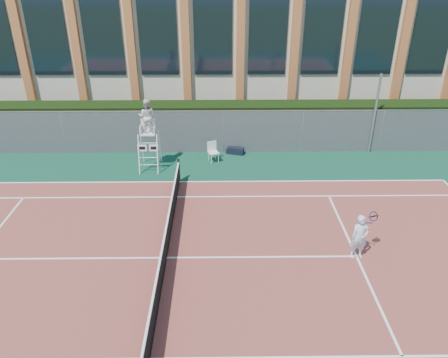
{
  "coord_description": "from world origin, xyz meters",
  "views": [
    {
      "loc": [
        1.79,
        -11.79,
        9.08
      ],
      "look_at": [
        1.97,
        3.0,
        1.44
      ],
      "focal_mm": 35.0,
      "sensor_mm": 36.0,
      "label": 1
    }
  ],
  "objects_px": {
    "steel_pole": "(375,115)",
    "plastic_chair": "(213,150)",
    "umpire_chair": "(147,118)",
    "tennis_player": "(360,237)"
  },
  "relations": [
    {
      "from": "umpire_chair",
      "to": "tennis_player",
      "type": "relative_size",
      "value": 2.11
    },
    {
      "from": "steel_pole",
      "to": "umpire_chair",
      "type": "distance_m",
      "value": 11.09
    },
    {
      "from": "plastic_chair",
      "to": "tennis_player",
      "type": "bearing_deg",
      "value": -57.56
    },
    {
      "from": "plastic_chair",
      "to": "tennis_player",
      "type": "distance_m",
      "value": 9.16
    },
    {
      "from": "umpire_chair",
      "to": "tennis_player",
      "type": "height_order",
      "value": "umpire_chair"
    },
    {
      "from": "steel_pole",
      "to": "umpire_chair",
      "type": "xyz_separation_m",
      "value": [
        -10.96,
        -1.65,
        0.44
      ]
    },
    {
      "from": "steel_pole",
      "to": "plastic_chair",
      "type": "bearing_deg",
      "value": -173.01
    },
    {
      "from": "plastic_chair",
      "to": "tennis_player",
      "type": "xyz_separation_m",
      "value": [
        4.91,
        -7.73,
        0.23
      ]
    },
    {
      "from": "steel_pole",
      "to": "plastic_chair",
      "type": "distance_m",
      "value": 8.2
    },
    {
      "from": "umpire_chair",
      "to": "tennis_player",
      "type": "distance_m",
      "value": 10.69
    }
  ]
}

